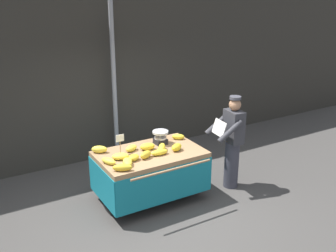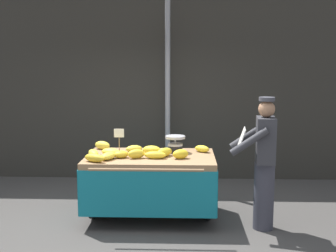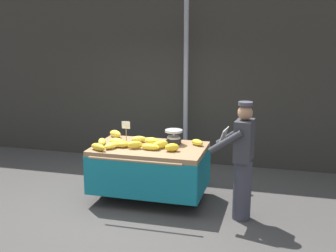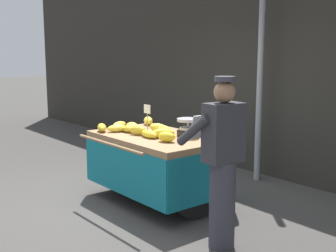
% 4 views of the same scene
% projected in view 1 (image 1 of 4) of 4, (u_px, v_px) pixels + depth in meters
% --- Properties ---
extents(ground_plane, '(60.00, 60.00, 0.00)m').
position_uv_depth(ground_plane, '(156.00, 214.00, 6.38)').
color(ground_plane, '#423F3D').
extents(back_wall, '(16.00, 0.24, 3.55)m').
position_uv_depth(back_wall, '(92.00, 76.00, 7.96)').
color(back_wall, '#2D2B26').
rests_on(back_wall, ground).
extents(street_pole, '(0.09, 0.09, 3.28)m').
position_uv_depth(street_pole, '(114.00, 84.00, 7.82)').
color(street_pole, gray).
rests_on(street_pole, ground).
extents(banana_cart, '(1.77, 1.29, 0.88)m').
position_uv_depth(banana_cart, '(150.00, 165.00, 6.60)').
color(banana_cart, '#93704C').
rests_on(banana_cart, ground).
extents(weighing_scale, '(0.28, 0.28, 0.24)m').
position_uv_depth(weighing_scale, '(160.00, 137.00, 6.84)').
color(weighing_scale, black).
rests_on(weighing_scale, banana_cart).
extents(price_sign, '(0.14, 0.01, 0.34)m').
position_uv_depth(price_sign, '(120.00, 140.00, 6.37)').
color(price_sign, '#997A51').
rests_on(price_sign, banana_cart).
extents(banana_bunch_0, '(0.31, 0.25, 0.10)m').
position_uv_depth(banana_bunch_0, '(120.00, 156.00, 6.24)').
color(banana_bunch_0, yellow).
rests_on(banana_bunch_0, banana_cart).
extents(banana_bunch_1, '(0.32, 0.24, 0.11)m').
position_uv_depth(banana_bunch_1, '(122.00, 168.00, 5.85)').
color(banana_bunch_1, gold).
rests_on(banana_bunch_1, banana_cart).
extents(banana_bunch_2, '(0.27, 0.21, 0.10)m').
position_uv_depth(banana_bunch_2, '(131.00, 148.00, 6.55)').
color(banana_bunch_2, yellow).
rests_on(banana_bunch_2, banana_cart).
extents(banana_bunch_3, '(0.28, 0.19, 0.12)m').
position_uv_depth(banana_bunch_3, '(147.00, 147.00, 6.60)').
color(banana_bunch_3, yellow).
rests_on(banana_bunch_3, banana_cart).
extents(banana_bunch_4, '(0.23, 0.31, 0.10)m').
position_uv_depth(banana_bunch_4, '(127.00, 162.00, 6.04)').
color(banana_bunch_4, yellow).
rests_on(banana_bunch_4, banana_cart).
extents(banana_bunch_5, '(0.24, 0.21, 0.10)m').
position_uv_depth(banana_bunch_5, '(133.00, 158.00, 6.20)').
color(banana_bunch_5, gold).
rests_on(banana_bunch_5, banana_cart).
extents(banana_bunch_6, '(0.29, 0.25, 0.12)m').
position_uv_depth(banana_bunch_6, '(99.00, 149.00, 6.48)').
color(banana_bunch_6, yellow).
rests_on(banana_bunch_6, banana_cart).
extents(banana_bunch_7, '(0.26, 0.20, 0.12)m').
position_uv_depth(banana_bunch_7, '(146.00, 155.00, 6.27)').
color(banana_bunch_7, gold).
rests_on(banana_bunch_7, banana_cart).
extents(banana_bunch_8, '(0.27, 0.31, 0.12)m').
position_uv_depth(banana_bunch_8, '(162.00, 148.00, 6.55)').
color(banana_bunch_8, yellow).
rests_on(banana_bunch_8, banana_cart).
extents(banana_bunch_9, '(0.25, 0.22, 0.10)m').
position_uv_depth(banana_bunch_9, '(178.00, 137.00, 7.06)').
color(banana_bunch_9, yellow).
rests_on(banana_bunch_9, banana_cart).
extents(banana_bunch_10, '(0.30, 0.13, 0.10)m').
position_uv_depth(banana_bunch_10, '(159.00, 152.00, 6.40)').
color(banana_bunch_10, yellow).
rests_on(banana_bunch_10, banana_cart).
extents(banana_bunch_11, '(0.26, 0.21, 0.12)m').
position_uv_depth(banana_bunch_11, '(177.00, 147.00, 6.56)').
color(banana_bunch_11, gold).
rests_on(banana_bunch_11, banana_cart).
extents(banana_bunch_12, '(0.22, 0.30, 0.09)m').
position_uv_depth(banana_bunch_12, '(109.00, 161.00, 6.08)').
color(banana_bunch_12, yellow).
rests_on(banana_bunch_12, banana_cart).
extents(vendor_person, '(0.61, 0.55, 1.71)m').
position_uv_depth(vendor_person, '(232.00, 142.00, 6.97)').
color(vendor_person, '#383842').
rests_on(vendor_person, ground).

